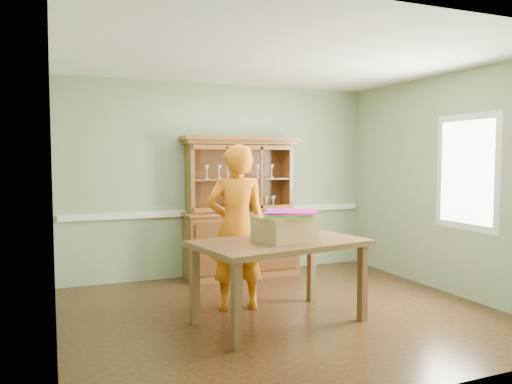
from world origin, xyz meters
name	(u,v)px	position (x,y,z in m)	size (l,w,h in m)	color
floor	(282,313)	(0.00, 0.00, 0.00)	(4.50, 4.50, 0.00)	#483117
ceiling	(283,58)	(0.00, 0.00, 2.70)	(4.50, 4.50, 0.00)	white
wall_back	(222,180)	(0.00, 2.00, 1.35)	(4.50, 4.50, 0.00)	gray
wall_left	(53,194)	(-2.25, 0.00, 1.35)	(4.00, 4.00, 0.00)	gray
wall_right	(448,184)	(2.25, 0.00, 1.35)	(4.00, 4.00, 0.00)	gray
wall_front	(408,205)	(0.00, -2.00, 1.35)	(4.50, 4.50, 0.00)	gray
chair_rail	(223,212)	(0.00, 1.98, 0.90)	(4.41, 0.05, 0.08)	white
framed_map	(54,170)	(-2.23, 0.30, 1.55)	(0.03, 0.60, 0.46)	#331F14
window_panel	(466,172)	(2.23, -0.30, 1.50)	(0.03, 0.96, 1.36)	white
china_hutch	(241,227)	(0.20, 1.78, 0.69)	(1.67, 0.55, 1.96)	brown
dining_table	(280,250)	(-0.15, -0.24, 0.74)	(1.83, 1.29, 0.84)	brown
cardboard_box	(285,229)	(-0.12, -0.30, 0.96)	(0.54, 0.43, 0.25)	#A97C57
kite_stack	(289,213)	(-0.08, -0.32, 1.12)	(0.65, 0.65, 0.05)	yellow
person	(237,227)	(-0.39, 0.35, 0.91)	(0.66, 0.43, 1.81)	orange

